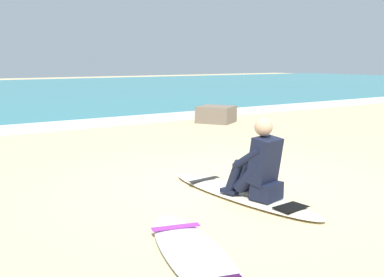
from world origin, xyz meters
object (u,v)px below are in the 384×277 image
Objects in this scene: surfboard_spare_near at (194,254)px; shoreline_rock at (216,114)px; surfer_seated at (259,167)px; surfboard_main at (240,194)px.

shoreline_rock is at bearing 51.94° from surfboard_spare_near.
surfboard_main is at bearing 91.60° from surfer_seated.
shoreline_rock is (3.78, 5.88, -0.21)m from surfer_seated.
shoreline_rock is (5.25, 6.70, 0.19)m from surfboard_spare_near.
surfboard_spare_near is (-1.46, -1.14, 0.00)m from surfboard_main.
shoreline_rock is at bearing 57.26° from surfer_seated.
surfboard_spare_near is at bearing -128.06° from shoreline_rock.
surfboard_main is 1.85m from surfboard_spare_near.
surfer_seated reaches higher than surfboard_spare_near.
surfboard_main is 2.76× the size of shoreline_rock.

